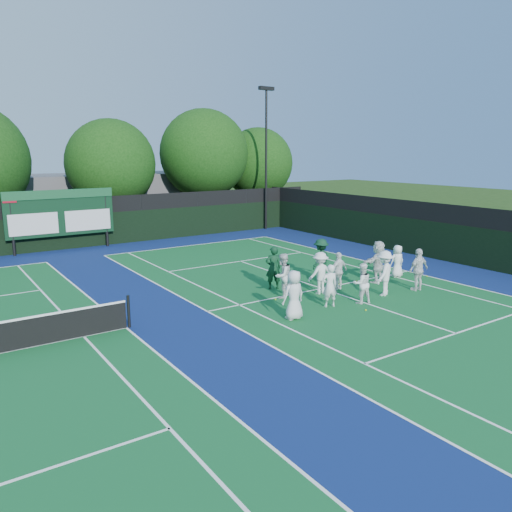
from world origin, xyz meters
TOP-DOWN VIEW (x-y plane):
  - ground at (0.00, 0.00)m, footprint 120.00×120.00m
  - court_apron at (-6.00, 1.00)m, footprint 34.00×32.00m
  - near_court at (0.00, 1.00)m, footprint 11.05×23.85m
  - back_fence at (-6.00, 16.00)m, footprint 34.00×0.08m
  - divider_fence_right at (9.00, 1.00)m, footprint 0.08×32.00m
  - scoreboard at (-7.01, 15.59)m, footprint 6.00×0.21m
  - clubhouse at (-2.00, 24.00)m, footprint 18.00×6.00m
  - light_pole_right at (7.50, 15.70)m, footprint 1.20×0.30m
  - tree_c at (-2.48, 19.58)m, footprint 5.98×5.98m
  - tree_d at (4.63, 19.58)m, footprint 6.62×6.62m
  - tree_e at (9.53, 19.58)m, footprint 5.63×5.63m
  - tennis_ball_0 at (-0.68, -2.16)m, footprint 0.07×0.07m
  - tennis_ball_1 at (2.04, 0.98)m, footprint 0.07×0.07m
  - tennis_ball_2 at (5.38, -0.20)m, footprint 0.07×0.07m
  - tennis_ball_3 at (-2.60, 0.76)m, footprint 0.07×0.07m
  - tennis_ball_4 at (2.01, 2.63)m, footprint 0.07×0.07m
  - tennis_ball_5 at (1.05, 1.04)m, footprint 0.07×0.07m
  - player_front_0 at (-3.40, -1.37)m, footprint 0.85×0.56m
  - player_front_1 at (-1.44, -1.04)m, footprint 0.68×0.55m
  - player_front_2 at (-0.13, -1.38)m, footprint 0.89×0.78m
  - player_front_3 at (1.40, -1.12)m, footprint 1.35×1.10m
  - player_front_4 at (3.12, -1.42)m, footprint 1.05×0.46m
  - player_back_0 at (-2.15, 0.91)m, footprint 1.03×0.91m
  - player_back_1 at (-0.56, 0.50)m, footprint 1.14×0.68m
  - player_back_2 at (0.49, 0.53)m, footprint 0.97×0.48m
  - player_back_3 at (2.74, 0.43)m, footprint 1.80×0.89m
  - player_back_4 at (4.19, 0.58)m, footprint 0.79×0.57m
  - coach_left at (-1.72, 2.12)m, footprint 0.78×0.66m
  - coach_right at (0.92, 2.15)m, footprint 1.39×1.10m

SIDE VIEW (x-z plane):
  - ground at x=0.00m, z-range 0.00..0.00m
  - court_apron at x=-6.00m, z-range 0.00..0.01m
  - near_court at x=0.00m, z-range 0.01..0.01m
  - tennis_ball_0 at x=-0.68m, z-range 0.00..0.07m
  - tennis_ball_1 at x=2.04m, z-range 0.00..0.07m
  - tennis_ball_2 at x=5.38m, z-range 0.00..0.07m
  - tennis_ball_3 at x=-2.60m, z-range 0.00..0.07m
  - tennis_ball_4 at x=2.01m, z-range 0.00..0.07m
  - tennis_ball_5 at x=1.05m, z-range 0.00..0.07m
  - player_back_4 at x=4.19m, z-range 0.00..1.49m
  - player_front_2 at x=-0.13m, z-range 0.00..1.56m
  - player_back_2 at x=0.49m, z-range 0.00..1.60m
  - player_front_1 at x=-1.44m, z-range 0.00..1.62m
  - player_back_1 at x=-0.56m, z-range 0.00..1.72m
  - player_front_0 at x=-3.40m, z-range 0.00..1.73m
  - player_front_4 at x=3.12m, z-range 0.00..1.78m
  - player_back_0 at x=-2.15m, z-range 0.00..1.78m
  - player_front_3 at x=1.40m, z-range 0.00..1.83m
  - coach_left at x=-1.72m, z-range 0.00..1.83m
  - player_back_3 at x=2.74m, z-range 0.00..1.86m
  - coach_right at x=0.92m, z-range 0.00..1.88m
  - back_fence at x=-6.00m, z-range -0.14..2.86m
  - divider_fence_right at x=9.00m, z-range -0.14..2.86m
  - clubhouse at x=-2.00m, z-range 0.00..4.00m
  - scoreboard at x=-7.01m, z-range 0.42..3.97m
  - tree_e at x=9.53m, z-range 0.81..8.36m
  - tree_c at x=-2.48m, z-range 0.77..8.60m
  - tree_d at x=4.63m, z-range 0.91..9.70m
  - light_pole_right at x=7.50m, z-range 1.24..11.36m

